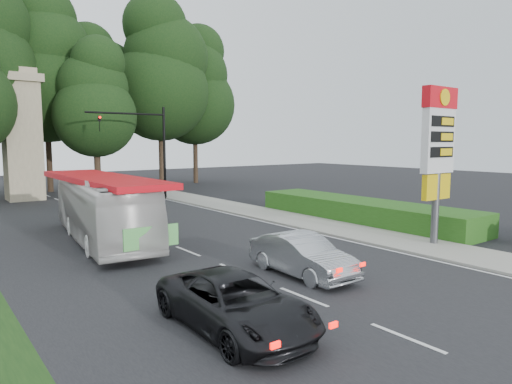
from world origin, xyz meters
TOP-DOWN VIEW (x-y plane):
  - ground at (0.00, 0.00)m, footprint 120.00×120.00m
  - road_surface at (0.00, 12.00)m, footprint 14.00×80.00m
  - sidewalk_right at (8.50, 12.00)m, footprint 3.00×80.00m
  - hedge at (11.50, 8.00)m, footprint 3.00×14.00m
  - gas_station_pylon at (9.20, 1.99)m, footprint 2.10×0.45m
  - traffic_signal_mast at (5.68, 24.00)m, footprint 6.10×0.35m
  - monument at (-2.00, 30.00)m, footprint 3.00×3.00m
  - tree_center_right at (1.00, 35.00)m, footprint 9.24×9.24m
  - tree_east_near at (6.00, 37.00)m, footprint 8.12×8.12m
  - tree_east_mid at (11.00, 33.00)m, footprint 9.52×9.52m
  - tree_far_east at (16.00, 35.00)m, footprint 8.68×8.68m
  - tree_monument_right at (3.50, 29.50)m, footprint 6.72×6.72m
  - transit_bus at (-2.07, 11.65)m, footprint 3.80×10.95m
  - sedan_silver at (1.50, 2.18)m, footprint 1.64×4.33m
  - suv_charcoal at (-2.87, -0.17)m, footprint 2.33×4.90m

SIDE VIEW (x-z plane):
  - ground at x=0.00m, z-range 0.00..0.00m
  - road_surface at x=0.00m, z-range 0.00..0.02m
  - sidewalk_right at x=8.50m, z-range 0.00..0.12m
  - hedge at x=11.50m, z-range 0.00..1.20m
  - suv_charcoal at x=-2.87m, z-range 0.00..1.35m
  - sedan_silver at x=1.50m, z-range 0.00..1.41m
  - transit_bus at x=-2.07m, z-range 0.00..2.99m
  - gas_station_pylon at x=9.20m, z-range 1.02..7.87m
  - traffic_signal_mast at x=5.68m, z-range 1.07..8.27m
  - monument at x=-2.00m, z-range 0.08..10.13m
  - tree_monument_right at x=3.50m, z-range 1.41..14.61m
  - tree_east_near at x=6.00m, z-range 1.71..17.66m
  - tree_far_east at x=16.00m, z-range 1.83..18.88m
  - tree_center_right at x=1.00m, z-range 1.94..20.09m
  - tree_east_mid at x=11.00m, z-range 2.00..20.70m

